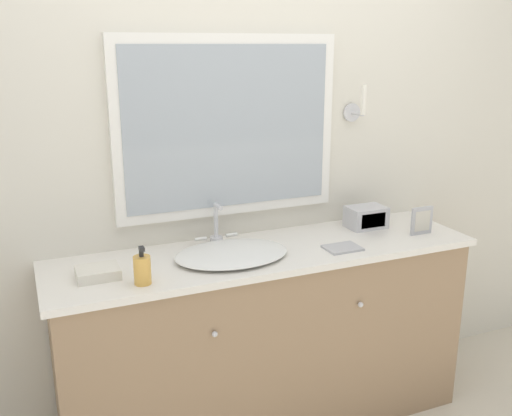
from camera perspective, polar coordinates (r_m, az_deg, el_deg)
wall_back at (r=2.69m, az=-1.39°, el=5.60°), size 8.00×0.18×2.55m
vanity_counter at (r=2.73m, az=1.05°, el=-12.95°), size 1.93×0.52×0.89m
sink_basin at (r=2.46m, az=-2.50°, el=-4.48°), size 0.50×0.41×0.19m
soap_bottle at (r=2.22m, az=-11.31°, el=-6.04°), size 0.07×0.07×0.15m
appliance_box at (r=2.89m, az=10.96°, el=-0.90°), size 0.19×0.13×0.11m
picture_frame at (r=2.84m, az=16.24°, el=-1.22°), size 0.12×0.01×0.14m
hand_towel_near_sink at (r=2.33m, az=-15.54°, el=-6.25°), size 0.16×0.13×0.04m
metal_tray at (r=2.58m, az=8.64°, el=-3.96°), size 0.16×0.12×0.01m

